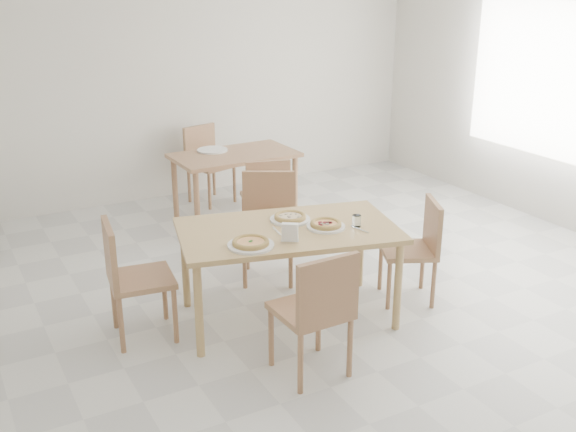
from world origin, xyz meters
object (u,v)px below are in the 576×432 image
napkin_holder (290,233)px  chair_back_n (206,158)px  pizza_pepperoni (326,224)px  chair_west (129,272)px  plate_margherita (251,245)px  chair_east (418,243)px  plate_mushroom (290,219)px  main_table (288,237)px  pizza_mushroom (290,217)px  plate_empty (212,150)px  tumbler_b (289,232)px  pizza_margherita (251,242)px  plate_pepperoni (326,227)px  tumbler_a (357,221)px  chair_south (318,306)px  chair_north (268,218)px  chair_back_s (266,194)px  second_table (235,162)px

napkin_holder → chair_back_n: napkin_holder is taller
napkin_holder → pizza_pepperoni: bearing=51.9°
chair_west → plate_margherita: 0.92m
chair_east → plate_mushroom: 1.08m
main_table → napkin_holder: (-0.12, -0.25, 0.14)m
pizza_mushroom → plate_empty: 2.31m
chair_east → tumbler_b: (-1.18, 0.04, 0.31)m
plate_mushroom → pizza_margherita: (-0.50, -0.32, 0.02)m
plate_pepperoni → tumbler_a: tumbler_a is taller
pizza_pepperoni → tumbler_a: bearing=-22.1°
chair_south → chair_north: bearing=-107.8°
main_table → chair_back_s: size_ratio=2.07×
chair_south → plate_mushroom: size_ratio=2.91×
chair_north → tumbler_a: 1.06m
plate_margherita → pizza_margherita: bearing=-90.0°
second_table → plate_mushroom: bearing=-104.4°
chair_back_n → second_table: bearing=-105.6°
chair_east → plate_mushroom: (-0.99, 0.36, 0.27)m
pizza_margherita → pizza_mushroom: size_ratio=1.10×
main_table → plate_pepperoni: 0.30m
second_table → chair_west: bearing=-133.2°
pizza_margherita → pizza_pepperoni: (0.66, 0.06, 0.00)m
chair_back_n → plate_margherita: bearing=-123.3°
main_table → chair_back_s: 1.60m
chair_east → tumbler_a: chair_east is taller
chair_east → napkin_holder: (-1.21, -0.03, 0.32)m
plate_mushroom → napkin_holder: (-0.22, -0.39, 0.06)m
plate_mushroom → napkin_holder: bearing=-119.2°
main_table → chair_west: bearing=-179.8°
chair_back_n → tumbler_a: bearing=-108.0°
chair_south → chair_back_s: size_ratio=1.04×
plate_mushroom → tumbler_a: tumbler_a is taller
pizza_mushroom → chair_back_s: (0.48, 1.34, -0.28)m
chair_west → chair_back_n: (1.71, 2.71, -0.01)m
tumbler_a → chair_east: bearing=-0.3°
chair_south → second_table: bearing=-106.3°
chair_west → pizza_mushroom: chair_west is taller
second_table → chair_back_s: bearing=-91.4°
chair_north → pizza_mushroom: bearing=-73.6°
tumbler_b → plate_empty: (0.50, 2.61, -0.04)m
pizza_margherita → plate_empty: pizza_margherita is taller
second_table → chair_back_s: 0.75m
chair_south → pizza_margherita: size_ratio=3.07×
pizza_margherita → plate_empty: (0.81, 2.62, -0.02)m
main_table → pizza_pepperoni: (0.25, -0.13, 0.11)m
chair_north → napkin_holder: bearing=-80.3°
pizza_margherita → second_table: pizza_margherita is taller
second_table → napkin_holder: bearing=-107.2°
chair_south → pizza_pepperoni: bearing=-126.7°
tumbler_b → pizza_pepperoni: bearing=8.7°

